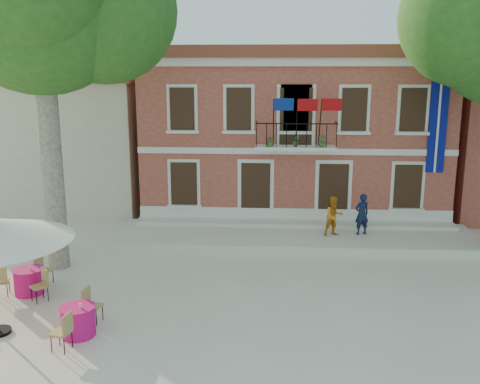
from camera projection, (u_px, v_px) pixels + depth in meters
The scene contains 9 objects.
ground at pixel (236, 283), 16.77m from camera, with size 90.00×90.00×0.00m, color beige.
main_building at pixel (292, 129), 25.54m from camera, with size 13.50×9.59×7.50m.
neighbor_west at pixel (66, 137), 27.34m from camera, with size 9.40×9.40×6.40m.
terrace at pixel (295, 237), 20.90m from camera, with size 14.00×3.40×0.30m, color silver.
plane_tree_west at pixel (39, 0), 16.25m from camera, with size 5.93×5.93×11.65m.
pedestrian_navy at pixel (362, 214), 20.58m from camera, with size 0.59×0.38×1.61m, color #0F1934.
pedestrian_orange at pixel (334, 216), 20.41m from camera, with size 0.76×0.59×1.56m, color orange.
cafe_table_0 at pixel (29, 280), 15.85m from camera, with size 1.82×1.79×0.95m.
cafe_table_1 at pixel (78, 320), 13.33m from camera, with size 0.90×1.96×0.95m.
Camera 1 is at (1.09, -15.69, 6.47)m, focal length 40.00 mm.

